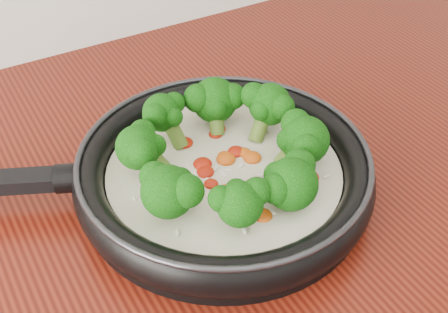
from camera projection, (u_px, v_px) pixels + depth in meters
skillet at (222, 169)px, 0.63m from camera, size 0.52×0.42×0.09m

